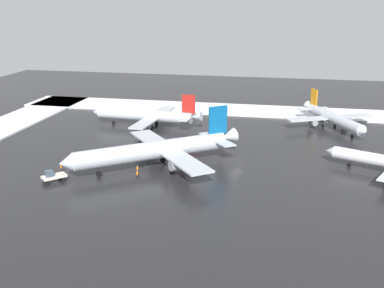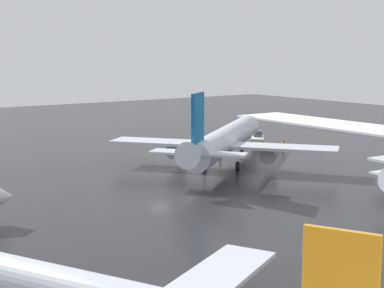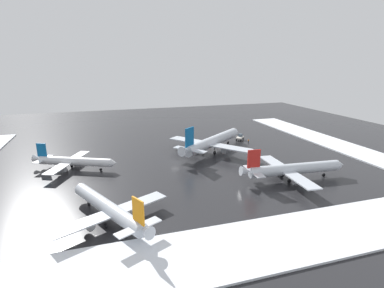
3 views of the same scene
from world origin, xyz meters
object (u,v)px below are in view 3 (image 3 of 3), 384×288
at_px(airplane_far_rear, 73,161).
at_px(ground_crew_mid_apron, 248,141).
at_px(airplane_parked_starboard, 212,142).
at_px(ground_crew_beside_wing, 210,144).
at_px(airplane_parked_portside, 293,169).
at_px(ground_crew_by_nose_gear, 215,145).
at_px(airplane_distant_tail, 109,208).
at_px(pushback_tug, 240,137).

height_order(airplane_far_rear, ground_crew_mid_apron, airplane_far_rear).
distance_m(airplane_parked_starboard, ground_crew_beside_wing, 8.18).
relative_size(airplane_parked_portside, ground_crew_mid_apron, 19.03).
xyz_separation_m(ground_crew_by_nose_gear, ground_crew_beside_wing, (-0.84, 2.69, 0.00)).
bearing_deg(ground_crew_beside_wing, airplane_distant_tail, -46.90).
height_order(airplane_parked_starboard, airplane_distant_tail, airplane_parked_starboard).
bearing_deg(ground_crew_beside_wing, airplane_parked_starboard, -21.92).
bearing_deg(airplane_parked_portside, ground_crew_beside_wing, 108.15).
distance_m(airplane_parked_portside, ground_crew_by_nose_gear, 37.97).
xyz_separation_m(airplane_parked_starboard, ground_crew_mid_apron, (18.56, 6.91, -2.93)).
bearing_deg(airplane_far_rear, pushback_tug, 39.43).
bearing_deg(ground_crew_by_nose_gear, airplane_parked_portside, 107.39).
relative_size(airplane_distant_tail, ground_crew_beside_wing, 16.49).
xyz_separation_m(airplane_distant_tail, ground_crew_beside_wing, (40.52, 47.88, -2.01)).
height_order(airplane_parked_portside, pushback_tug, airplane_parked_portside).
distance_m(airplane_parked_starboard, ground_crew_by_nose_gear, 6.22).
relative_size(airplane_distant_tail, pushback_tug, 5.79).
bearing_deg(airplane_far_rear, airplane_parked_portside, -0.02).
bearing_deg(airplane_parked_starboard, ground_crew_mid_apron, -18.01).
distance_m(airplane_parked_starboard, airplane_distant_tail, 55.90).
relative_size(airplane_far_rear, ground_crew_beside_wing, 15.08).
xyz_separation_m(airplane_parked_starboard, ground_crew_by_nose_gear, (2.86, 4.68, -2.93)).
bearing_deg(ground_crew_mid_apron, airplane_parked_starboard, 158.45).
relative_size(airplane_distant_tail, airplane_parked_portside, 0.87).
bearing_deg(pushback_tug, airplane_parked_portside, -144.42).
distance_m(airplane_parked_portside, ground_crew_mid_apron, 39.65).
bearing_deg(ground_crew_by_nose_gear, pushback_tug, -148.36).
height_order(pushback_tug, ground_crew_beside_wing, pushback_tug).
xyz_separation_m(airplane_distant_tail, airplane_far_rear, (-9.25, 35.39, -0.30)).
distance_m(airplane_parked_starboard, airplane_far_rear, 48.05).
xyz_separation_m(airplane_parked_portside, ground_crew_by_nose_gear, (-9.07, 36.80, -2.22)).
bearing_deg(airplane_parked_portside, pushback_tug, 86.90).
bearing_deg(airplane_distant_tail, airplane_parked_portside, -107.16).
bearing_deg(airplane_parked_starboard, pushback_tug, -2.89).
bearing_deg(ground_crew_by_nose_gear, ground_crew_mid_apron, -168.40).
bearing_deg(airplane_far_rear, ground_crew_mid_apron, 34.59).
height_order(airplane_far_rear, ground_crew_by_nose_gear, airplane_far_rear).
relative_size(airplane_far_rear, airplane_parked_portside, 0.79).
bearing_deg(ground_crew_by_nose_gear, airplane_far_rear, 14.49).
bearing_deg(pushback_tug, airplane_distant_tail, 176.14).
bearing_deg(ground_crew_beside_wing, airplane_far_rear, -82.57).
relative_size(airplane_parked_starboard, airplane_parked_portside, 1.02).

